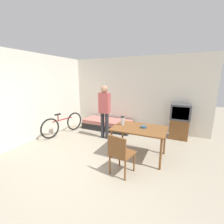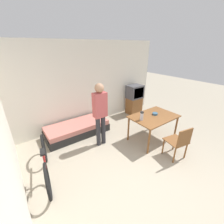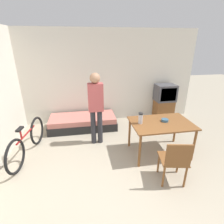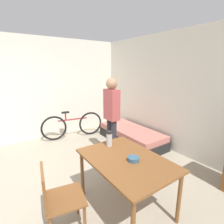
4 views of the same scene
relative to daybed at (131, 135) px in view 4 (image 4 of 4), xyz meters
The scene contains 10 objects.
ground_plane 2.85m from the daybed, 76.41° to the right, with size 20.00×20.00×0.00m, color #9E937F.
wall_back 1.44m from the daybed, 37.45° to the left, with size 5.66×0.06×2.70m.
wall_left 2.35m from the daybed, 145.90° to the right, with size 0.06×4.25×2.70m.
daybed is the anchor object (origin of this frame).
dining_table 2.30m from the daybed, 42.87° to the right, with size 1.28×0.88×0.75m.
wooden_chair 2.87m from the daybed, 58.34° to the right, with size 0.52×0.52×0.87m.
bicycle 1.65m from the daybed, 136.55° to the right, with size 0.34×1.68×0.76m.
person_standing 1.23m from the daybed, 69.13° to the right, with size 0.34×0.23×1.72m.
thermos_flask 2.03m from the daybed, 51.42° to the right, with size 0.09×0.09×0.23m.
mate_bowl 2.36m from the daybed, 40.53° to the right, with size 0.15×0.15×0.05m.
Camera 4 is at (2.58, -0.09, 1.93)m, focal length 28.00 mm.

